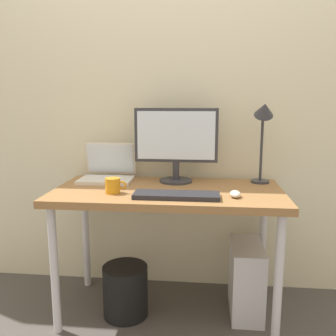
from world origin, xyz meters
name	(u,v)px	position (x,y,z in m)	size (l,w,h in m)	color
ground_plane	(168,310)	(0.00, 0.00, 0.00)	(6.00, 6.00, 0.00)	#4C4742
back_wall	(174,91)	(0.00, 0.38, 1.30)	(4.40, 0.04, 2.60)	beige
desk	(168,202)	(0.00, 0.00, 0.68)	(1.28, 0.64, 0.75)	olive
monitor	(176,141)	(0.03, 0.19, 1.00)	(0.50, 0.20, 0.45)	#333338
laptop	(108,171)	(-0.40, 0.20, 0.81)	(0.32, 0.27, 0.23)	silver
desk_lamp	(263,123)	(0.54, 0.19, 1.11)	(0.11, 0.16, 0.50)	#333338
keyboard	(176,195)	(0.06, -0.18, 0.76)	(0.44, 0.14, 0.02)	#232328
mouse	(235,194)	(0.36, -0.14, 0.77)	(0.06, 0.09, 0.03)	silver
coffee_mug	(113,186)	(-0.28, -0.12, 0.79)	(0.12, 0.08, 0.08)	orange
computer_tower	(246,279)	(0.46, 0.04, 0.21)	(0.18, 0.36, 0.42)	silver
wastebasket	(125,291)	(-0.24, -0.06, 0.15)	(0.26, 0.26, 0.30)	black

